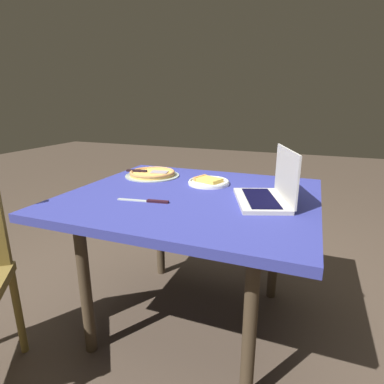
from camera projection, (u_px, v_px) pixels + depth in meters
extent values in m
plane|color=#483A2F|center=(192.00, 319.00, 1.75)|extent=(12.00, 12.00, 0.00)
cube|color=navy|center=(192.00, 197.00, 1.54)|extent=(1.19, 1.06, 0.04)
cylinder|color=#3D3122|center=(275.00, 245.00, 1.86)|extent=(0.05, 0.05, 0.69)
cylinder|color=#3D3122|center=(160.00, 227.00, 2.12)|extent=(0.05, 0.05, 0.69)
cylinder|color=#3D3122|center=(250.00, 329.00, 1.18)|extent=(0.05, 0.05, 0.69)
cylinder|color=#3D3122|center=(85.00, 287.00, 1.44)|extent=(0.05, 0.05, 0.69)
cube|color=beige|center=(260.00, 200.00, 1.41)|extent=(0.31, 0.39, 0.02)
cube|color=black|center=(260.00, 198.00, 1.41)|extent=(0.22, 0.33, 0.00)
cube|color=beige|center=(286.00, 174.00, 1.37)|extent=(0.13, 0.32, 0.22)
cube|color=black|center=(286.00, 174.00, 1.37)|extent=(0.11, 0.29, 0.20)
cylinder|color=white|center=(209.00, 183.00, 1.71)|extent=(0.23, 0.23, 0.01)
torus|color=silver|center=(209.00, 181.00, 1.71)|extent=(0.22, 0.22, 0.01)
cube|color=gold|center=(209.00, 180.00, 1.71)|extent=(0.16, 0.13, 0.02)
cube|color=#C38748|center=(200.00, 178.00, 1.75)|extent=(0.05, 0.10, 0.03)
cylinder|color=#9BA99F|center=(152.00, 176.00, 1.90)|extent=(0.33, 0.33, 0.01)
cylinder|color=#E4B552|center=(152.00, 174.00, 1.89)|extent=(0.27, 0.27, 0.02)
torus|color=#BF8348|center=(152.00, 172.00, 1.89)|extent=(0.27, 0.27, 0.02)
cube|color=#B3AABA|center=(159.00, 172.00, 1.88)|extent=(0.11, 0.09, 0.00)
cube|color=black|center=(137.00, 171.00, 1.90)|extent=(0.13, 0.05, 0.01)
cube|color=#B4BEB5|center=(137.00, 200.00, 1.43)|extent=(0.18, 0.04, 0.00)
cube|color=black|center=(158.00, 201.00, 1.41)|extent=(0.10, 0.03, 0.01)
cylinder|color=brown|center=(18.00, 313.00, 1.46)|extent=(0.03, 0.03, 0.43)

